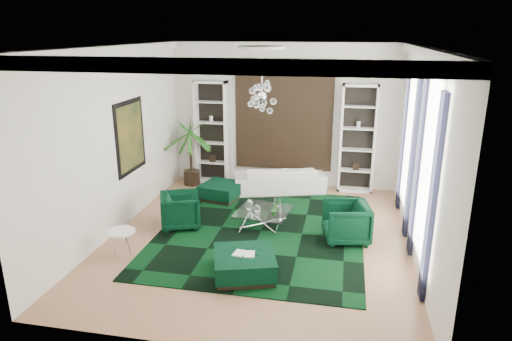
% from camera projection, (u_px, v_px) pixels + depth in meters
% --- Properties ---
extents(floor, '(6.00, 7.00, 0.02)m').
position_uv_depth(floor, '(259.00, 238.00, 9.39)').
color(floor, tan).
rests_on(floor, ground).
extents(ceiling, '(6.00, 7.00, 0.02)m').
position_uv_depth(ceiling, '(259.00, 46.00, 8.26)').
color(ceiling, white).
rests_on(ceiling, ground).
extents(wall_back, '(6.00, 0.02, 3.80)m').
position_uv_depth(wall_back, '(284.00, 116.00, 12.12)').
color(wall_back, silver).
rests_on(wall_back, ground).
extents(wall_front, '(6.00, 0.02, 3.80)m').
position_uv_depth(wall_front, '(204.00, 218.00, 5.54)').
color(wall_front, silver).
rests_on(wall_front, ground).
extents(wall_left, '(0.02, 7.00, 3.80)m').
position_uv_depth(wall_left, '(116.00, 141.00, 9.39)').
color(wall_left, silver).
rests_on(wall_left, ground).
extents(wall_right, '(0.02, 7.00, 3.80)m').
position_uv_depth(wall_right, '(422.00, 156.00, 8.26)').
color(wall_right, silver).
rests_on(wall_right, ground).
extents(crown_molding, '(6.00, 7.00, 0.18)m').
position_uv_depth(crown_molding, '(259.00, 52.00, 8.30)').
color(crown_molding, white).
rests_on(crown_molding, ceiling).
extents(ceiling_medallion, '(0.90, 0.90, 0.05)m').
position_uv_depth(ceiling_medallion, '(262.00, 47.00, 8.56)').
color(ceiling_medallion, white).
rests_on(ceiling_medallion, ceiling).
extents(tapestry, '(2.50, 0.06, 2.80)m').
position_uv_depth(tapestry, '(284.00, 116.00, 12.07)').
color(tapestry, black).
rests_on(tapestry, wall_back).
extents(shelving_left, '(0.90, 0.38, 2.80)m').
position_uv_depth(shelving_left, '(212.00, 133.00, 12.44)').
color(shelving_left, white).
rests_on(shelving_left, floor).
extents(shelving_right, '(0.90, 0.38, 2.80)m').
position_uv_depth(shelving_right, '(358.00, 139.00, 11.71)').
color(shelving_right, white).
rests_on(shelving_right, floor).
extents(painting, '(0.04, 1.30, 1.60)m').
position_uv_depth(painting, '(131.00, 137.00, 9.96)').
color(painting, black).
rests_on(painting, wall_left).
extents(window_near, '(0.03, 1.10, 2.90)m').
position_uv_depth(window_near, '(428.00, 170.00, 7.42)').
color(window_near, white).
rests_on(window_near, wall_right).
extents(curtain_near_a, '(0.07, 0.30, 3.25)m').
position_uv_depth(curtain_near_a, '(432.00, 201.00, 6.77)').
color(curtain_near_a, black).
rests_on(curtain_near_a, floor).
extents(curtain_near_b, '(0.07, 0.30, 3.25)m').
position_uv_depth(curtain_near_b, '(418.00, 171.00, 8.23)').
color(curtain_near_b, black).
rests_on(curtain_near_b, floor).
extents(window_far, '(0.03, 1.10, 2.90)m').
position_uv_depth(window_far, '(410.00, 137.00, 9.67)').
color(window_far, white).
rests_on(window_far, wall_right).
extents(curtain_far_a, '(0.07, 0.30, 3.25)m').
position_uv_depth(curtain_far_a, '(412.00, 158.00, 9.02)').
color(curtain_far_a, black).
rests_on(curtain_far_a, floor).
extents(curtain_far_b, '(0.07, 0.30, 3.25)m').
position_uv_depth(curtain_far_b, '(404.00, 140.00, 10.48)').
color(curtain_far_b, black).
rests_on(curtain_far_b, floor).
extents(rug, '(4.20, 5.00, 0.02)m').
position_uv_depth(rug, '(261.00, 231.00, 9.67)').
color(rug, black).
rests_on(rug, floor).
extents(sofa, '(2.51, 1.56, 0.69)m').
position_uv_depth(sofa, '(279.00, 179.00, 11.96)').
color(sofa, white).
rests_on(sofa, floor).
extents(armchair_left, '(1.07, 1.06, 0.75)m').
position_uv_depth(armchair_left, '(181.00, 210.00, 9.79)').
color(armchair_left, black).
rests_on(armchair_left, floor).
extents(armchair_right, '(1.03, 1.01, 0.80)m').
position_uv_depth(armchair_right, '(346.00, 222.00, 9.13)').
color(armchair_right, black).
rests_on(armchair_right, floor).
extents(coffee_table, '(1.22, 1.22, 0.37)m').
position_uv_depth(coffee_table, '(263.00, 218.00, 9.85)').
color(coffee_table, white).
rests_on(coffee_table, floor).
extents(ottoman_side, '(1.08, 1.08, 0.40)m').
position_uv_depth(ottoman_side, '(221.00, 191.00, 11.46)').
color(ottoman_side, black).
rests_on(ottoman_side, floor).
extents(ottoman_front, '(1.29, 1.29, 0.41)m').
position_uv_depth(ottoman_front, '(244.00, 265.00, 7.87)').
color(ottoman_front, black).
rests_on(ottoman_front, floor).
extents(book, '(0.38, 0.25, 0.03)m').
position_uv_depth(book, '(244.00, 253.00, 7.80)').
color(book, white).
rests_on(book, ottoman_front).
extents(side_table, '(0.68, 0.68, 0.50)m').
position_uv_depth(side_table, '(122.00, 244.00, 8.54)').
color(side_table, white).
rests_on(side_table, floor).
extents(palm, '(1.60, 1.60, 2.39)m').
position_uv_depth(palm, '(190.00, 142.00, 12.26)').
color(palm, '#27671F').
rests_on(palm, floor).
extents(chandelier, '(1.01, 1.01, 0.68)m').
position_uv_depth(chandelier, '(262.00, 97.00, 8.83)').
color(chandelier, white).
rests_on(chandelier, ceiling).
extents(table_plant, '(0.18, 0.17, 0.26)m').
position_uv_depth(table_plant, '(274.00, 210.00, 9.49)').
color(table_plant, '#27671F').
rests_on(table_plant, coffee_table).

